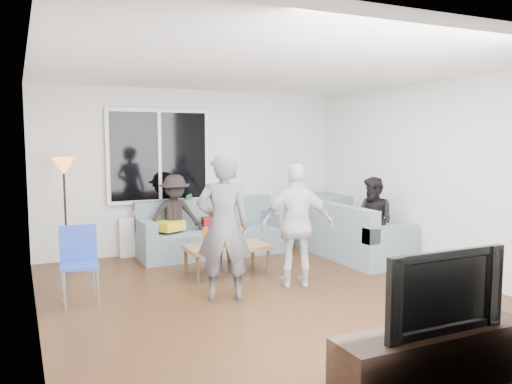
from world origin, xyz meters
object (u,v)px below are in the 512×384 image
floor_lamp (65,215)px  television (436,289)px  spectator_right (374,221)px  sofa_back_section (212,228)px  sofa_right_section (352,229)px  player_right (298,225)px  spectator_back (175,216)px  coffee_table (227,260)px  tv_console (433,358)px  side_chair (79,266)px  player_left (224,227)px

floor_lamp → television: size_ratio=1.49×
spectator_right → television: size_ratio=1.21×
sofa_back_section → sofa_right_section: 2.17m
floor_lamp → player_right: size_ratio=1.02×
spectator_back → sofa_back_section: bearing=-2.8°
spectator_back → spectator_right: bearing=-32.9°
coffee_table → player_right: bearing=-56.5°
tv_console → television: bearing=0.0°
sofa_back_section → side_chair: size_ratio=2.67×
sofa_right_section → player_left: player_left is taller
player_left → tv_console: bearing=122.9°
sofa_right_section → player_right: size_ratio=1.31×
coffee_table → tv_console: (0.20, -3.57, 0.02)m
sofa_right_section → spectator_right: (0.00, -0.53, 0.21)m
side_chair → floor_lamp: (0.00, 1.57, 0.35)m
sofa_right_section → side_chair: (-4.07, -0.64, 0.01)m
tv_console → floor_lamp: bearing=114.7°
television → player_left: bearing=103.7°
sofa_back_section → floor_lamp: floor_lamp is taller
player_right → television: bearing=101.3°
coffee_table → player_left: (-0.43, -0.98, 0.63)m
side_chair → player_left: bearing=-13.5°
floor_lamp → player_left: size_ratio=0.94×
coffee_table → player_left: size_ratio=0.66×
floor_lamp → coffee_table: bearing=-29.2°
sofa_back_section → tv_console: bearing=-90.5°
spectator_right → player_left: bearing=-85.4°
coffee_table → sofa_right_section: bearing=4.0°
sofa_back_section → player_right: size_ratio=1.51×
sofa_right_section → television: 4.20m
coffee_table → floor_lamp: bearing=150.8°
tv_console → spectator_back: bearing=96.6°
player_right → spectator_back: 2.32m
sofa_back_section → spectator_right: spectator_right is taller
tv_console → player_left: bearing=103.7°
spectator_back → side_chair: bearing=-132.5°
sofa_right_section → television: bearing=152.5°
coffee_table → spectator_right: (2.13, -0.38, 0.44)m
sofa_right_section → spectator_right: bearing=-180.0°
sofa_back_section → player_left: player_left is taller
sofa_back_section → spectator_right: bearing=-39.9°
player_left → spectator_back: player_left is taller
sofa_right_section → side_chair: bearing=98.9°
side_chair → sofa_back_section: bearing=42.5°
player_left → spectator_back: size_ratio=1.30×
side_chair → tv_console: bearing=-50.7°
player_right → spectator_right: size_ratio=1.20×
floor_lamp → spectator_back: (1.58, 0.15, -0.14)m
sofa_back_section → floor_lamp: bearing=-176.8°
side_chair → television: television is taller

